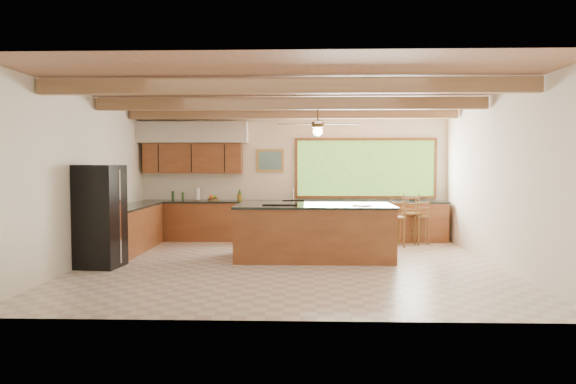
{
  "coord_description": "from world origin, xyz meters",
  "views": [
    {
      "loc": [
        0.24,
        -8.9,
        1.74
      ],
      "look_at": [
        -0.05,
        0.8,
        1.23
      ],
      "focal_mm": 32.0,
      "sensor_mm": 36.0,
      "label": 1
    }
  ],
  "objects": [
    {
      "name": "room_shell",
      "position": [
        -0.17,
        0.65,
        2.21
      ],
      "size": [
        7.27,
        6.54,
        3.02
      ],
      "color": "white",
      "rests_on": "ground"
    },
    {
      "name": "ground",
      "position": [
        0.0,
        0.0,
        0.0
      ],
      "size": [
        7.2,
        7.2,
        0.0
      ],
      "primitive_type": "plane",
      "color": "beige",
      "rests_on": "ground"
    },
    {
      "name": "bar_stool_b",
      "position": [
        2.2,
        1.99,
        0.62
      ],
      "size": [
        0.42,
        0.42,
        1.04
      ],
      "rotation": [
        0.0,
        0.0,
        0.14
      ],
      "color": "brown",
      "rests_on": "ground"
    },
    {
      "name": "refrigerator",
      "position": [
        -3.22,
        -0.31,
        0.87
      ],
      "size": [
        0.74,
        0.73,
        1.75
      ],
      "rotation": [
        0.0,
        0.0,
        -0.1
      ],
      "color": "black",
      "rests_on": "ground"
    },
    {
      "name": "bar_stool_d",
      "position": [
        2.62,
        2.35,
        0.67
      ],
      "size": [
        0.5,
        0.5,
        1.13
      ],
      "rotation": [
        0.0,
        0.0,
        -0.26
      ],
      "color": "brown",
      "rests_on": "ground"
    },
    {
      "name": "counter_run",
      "position": [
        -0.82,
        2.52,
        0.46
      ],
      "size": [
        7.12,
        3.1,
        1.22
      ],
      "color": "brown",
      "rests_on": "ground"
    },
    {
      "name": "bar_stool_c",
      "position": [
        2.82,
        2.4,
        0.6
      ],
      "size": [
        0.38,
        0.38,
        1.01
      ],
      "rotation": [
        0.0,
        0.0,
        0.04
      ],
      "color": "brown",
      "rests_on": "ground"
    },
    {
      "name": "bar_stool_a",
      "position": [
        0.75,
        2.12,
        0.56
      ],
      "size": [
        0.41,
        0.41,
        0.95
      ],
      "rotation": [
        0.0,
        0.0,
        0.23
      ],
      "color": "brown",
      "rests_on": "ground"
    },
    {
      "name": "island",
      "position": [
        0.44,
        0.6,
        0.51
      ],
      "size": [
        2.91,
        1.38,
        1.03
      ],
      "rotation": [
        0.0,
        0.0,
        -0.0
      ],
      "color": "brown",
      "rests_on": "ground"
    }
  ]
}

